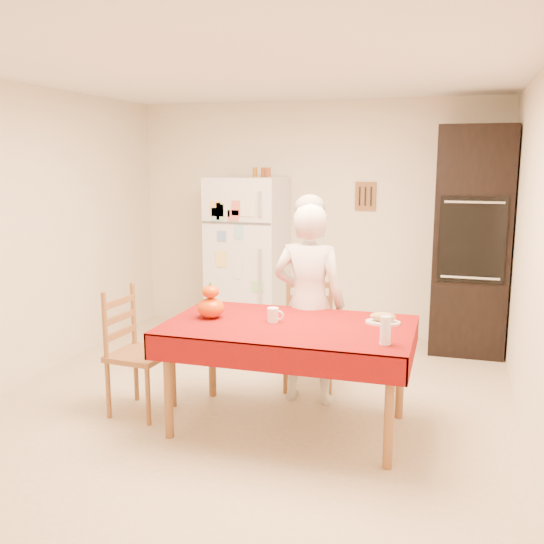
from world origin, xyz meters
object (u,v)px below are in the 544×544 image
at_px(chair_left, 133,346).
at_px(pumpkin_lower, 211,308).
at_px(refrigerator, 248,257).
at_px(coffee_mug, 273,315).
at_px(chair_far, 309,326).
at_px(dining_table, 289,334).
at_px(seated_woman, 309,304).
at_px(wine_glass, 385,330).
at_px(oven_cabinet, 471,241).
at_px(bread_plate, 383,322).

height_order(chair_left, pumpkin_lower, chair_left).
height_order(refrigerator, pumpkin_lower, refrigerator).
relative_size(chair_left, coffee_mug, 9.50).
bearing_deg(coffee_mug, chair_left, -175.97).
height_order(chair_far, pumpkin_lower, chair_far).
bearing_deg(pumpkin_lower, dining_table, -0.02).
distance_m(seated_woman, wine_glass, 1.06).
xyz_separation_m(chair_far, wine_glass, (0.75, -1.15, 0.34)).
relative_size(chair_left, wine_glass, 5.40).
relative_size(dining_table, chair_far, 1.79).
distance_m(chair_far, coffee_mug, 0.91).
xyz_separation_m(dining_table, chair_left, (-1.19, -0.06, -0.18)).
relative_size(oven_cabinet, pumpkin_lower, 11.32).
height_order(coffee_mug, wine_glass, wine_glass).
bearing_deg(coffee_mug, chair_far, 86.05).
bearing_deg(coffee_mug, seated_woman, 75.08).
bearing_deg(oven_cabinet, bread_plate, -106.53).
relative_size(coffee_mug, wine_glass, 0.57).
relative_size(oven_cabinet, seated_woman, 1.40).
distance_m(oven_cabinet, seated_woman, 2.11).
height_order(dining_table, chair_left, chair_left).
height_order(chair_left, seated_woman, seated_woman).
xyz_separation_m(seated_woman, coffee_mug, (-0.14, -0.51, 0.03)).
bearing_deg(dining_table, oven_cabinet, 61.17).
xyz_separation_m(refrigerator, chair_far, (0.99, -1.31, -0.34)).
distance_m(oven_cabinet, pumpkin_lower, 2.88).
distance_m(refrigerator, chair_far, 1.68).
relative_size(dining_table, bread_plate, 7.08).
relative_size(chair_far, bread_plate, 3.96).
relative_size(chair_far, seated_woman, 0.61).
bearing_deg(oven_cabinet, wine_glass, -102.10).
height_order(dining_table, coffee_mug, coffee_mug).
bearing_deg(seated_woman, refrigerator, -55.90).
relative_size(seated_woman, wine_glass, 8.90).
relative_size(oven_cabinet, chair_left, 2.32).
distance_m(refrigerator, oven_cabinet, 2.29).
bearing_deg(pumpkin_lower, refrigerator, 102.20).
bearing_deg(chair_far, pumpkin_lower, -132.42).
bearing_deg(seated_woman, chair_far, -75.94).
xyz_separation_m(wine_glass, bread_plate, (-0.07, 0.47, -0.08)).
bearing_deg(wine_glass, coffee_mug, 159.74).
relative_size(dining_table, coffee_mug, 17.00).
xyz_separation_m(chair_left, coffee_mug, (1.07, 0.08, 0.30)).
bearing_deg(coffee_mug, wine_glass, -20.26).
distance_m(pumpkin_lower, wine_glass, 1.30).
height_order(refrigerator, chair_far, refrigerator).
height_order(oven_cabinet, chair_far, oven_cabinet).
bearing_deg(pumpkin_lower, seated_woman, 41.73).
distance_m(coffee_mug, wine_glass, 0.86).
bearing_deg(chair_far, wine_glass, -68.58).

